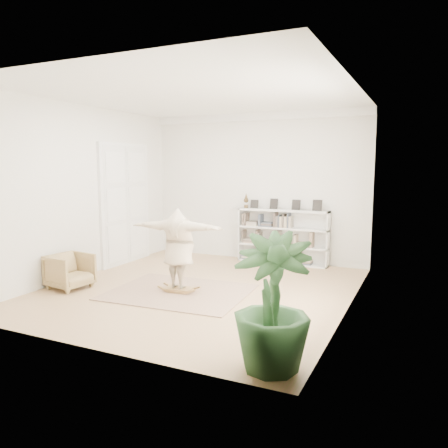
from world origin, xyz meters
name	(u,v)px	position (x,y,z in m)	size (l,w,h in m)	color
floor	(200,289)	(0.00, 0.00, 0.00)	(6.00, 6.00, 0.00)	tan
room_shell	(257,116)	(0.00, 2.94, 3.51)	(6.00, 6.00, 6.00)	silver
doors	(125,205)	(-2.70, 1.30, 1.40)	(0.09, 1.78, 2.92)	white
bookshelf	(283,237)	(0.74, 2.82, 0.64)	(2.20, 0.35, 1.64)	silver
armchair	(70,271)	(-2.30, -0.97, 0.33)	(0.71, 0.73, 0.67)	tan
rug	(179,292)	(-0.24, -0.36, 0.01)	(2.50, 2.00, 0.02)	tan
rocker_board	(179,289)	(-0.24, -0.36, 0.07)	(0.54, 0.35, 0.11)	olive
person	(179,246)	(-0.24, -0.36, 0.87)	(1.82, 0.49, 1.48)	beige
houseplant	(272,303)	(2.30, -2.55, 0.80)	(0.89, 0.89, 1.59)	#2C552A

